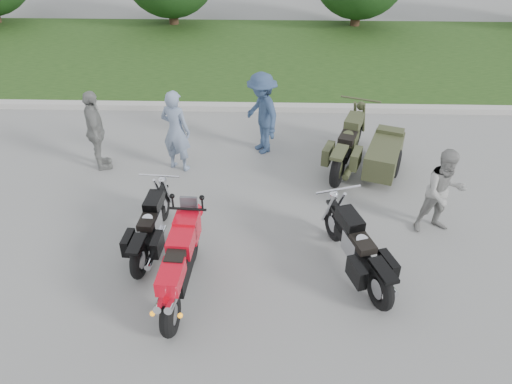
{
  "coord_description": "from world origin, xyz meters",
  "views": [
    {
      "loc": [
        0.75,
        -6.14,
        5.6
      ],
      "look_at": [
        0.55,
        0.94,
        0.8
      ],
      "focal_mm": 35.0,
      "sensor_mm": 36.0,
      "label": 1
    }
  ],
  "objects_px": {
    "cruiser_left": "(150,229)",
    "person_denim": "(262,113)",
    "cruiser_sidecar": "(369,152)",
    "person_grey": "(444,192)",
    "sportbike_red": "(180,265)",
    "cruiser_right": "(359,251)",
    "person_stripe": "(176,131)",
    "person_back": "(96,131)"
  },
  "relations": [
    {
      "from": "cruiser_right",
      "to": "cruiser_sidecar",
      "type": "height_order",
      "value": "cruiser_sidecar"
    },
    {
      "from": "cruiser_sidecar",
      "to": "person_grey",
      "type": "distance_m",
      "value": 2.21
    },
    {
      "from": "sportbike_red",
      "to": "cruiser_sidecar",
      "type": "height_order",
      "value": "sportbike_red"
    },
    {
      "from": "person_grey",
      "to": "sportbike_red",
      "type": "bearing_deg",
      "value": -168.25
    },
    {
      "from": "cruiser_sidecar",
      "to": "person_denim",
      "type": "relative_size",
      "value": 1.34
    },
    {
      "from": "person_stripe",
      "to": "person_denim",
      "type": "height_order",
      "value": "person_denim"
    },
    {
      "from": "sportbike_red",
      "to": "person_stripe",
      "type": "relative_size",
      "value": 1.22
    },
    {
      "from": "cruiser_left",
      "to": "cruiser_sidecar",
      "type": "height_order",
      "value": "cruiser_sidecar"
    },
    {
      "from": "cruiser_right",
      "to": "person_denim",
      "type": "bearing_deg",
      "value": 93.68
    },
    {
      "from": "cruiser_left",
      "to": "person_back",
      "type": "distance_m",
      "value": 3.13
    },
    {
      "from": "cruiser_right",
      "to": "person_stripe",
      "type": "bearing_deg",
      "value": 118.44
    },
    {
      "from": "cruiser_sidecar",
      "to": "person_back",
      "type": "relative_size",
      "value": 1.42
    },
    {
      "from": "cruiser_sidecar",
      "to": "person_grey",
      "type": "bearing_deg",
      "value": -44.87
    },
    {
      "from": "sportbike_red",
      "to": "cruiser_right",
      "type": "bearing_deg",
      "value": 14.91
    },
    {
      "from": "person_grey",
      "to": "person_back",
      "type": "xyz_separation_m",
      "value": [
        -6.6,
        1.98,
        0.06
      ]
    },
    {
      "from": "cruiser_sidecar",
      "to": "person_back",
      "type": "distance_m",
      "value": 5.69
    },
    {
      "from": "person_back",
      "to": "cruiser_left",
      "type": "bearing_deg",
      "value": -168.84
    },
    {
      "from": "cruiser_right",
      "to": "person_denim",
      "type": "distance_m",
      "value": 4.32
    },
    {
      "from": "sportbike_red",
      "to": "person_denim",
      "type": "xyz_separation_m",
      "value": [
        1.12,
        4.53,
        0.32
      ]
    },
    {
      "from": "cruiser_left",
      "to": "person_back",
      "type": "height_order",
      "value": "person_back"
    },
    {
      "from": "cruiser_left",
      "to": "person_stripe",
      "type": "bearing_deg",
      "value": 93.34
    },
    {
      "from": "cruiser_left",
      "to": "cruiser_sidecar",
      "type": "xyz_separation_m",
      "value": [
        4.04,
        2.64,
        0.05
      ]
    },
    {
      "from": "cruiser_sidecar",
      "to": "person_stripe",
      "type": "relative_size",
      "value": 1.39
    },
    {
      "from": "cruiser_sidecar",
      "to": "person_grey",
      "type": "relative_size",
      "value": 1.53
    },
    {
      "from": "sportbike_red",
      "to": "cruiser_sidecar",
      "type": "bearing_deg",
      "value": 51.21
    },
    {
      "from": "cruiser_sidecar",
      "to": "person_stripe",
      "type": "height_order",
      "value": "person_stripe"
    },
    {
      "from": "sportbike_red",
      "to": "cruiser_left",
      "type": "relative_size",
      "value": 1.03
    },
    {
      "from": "cruiser_sidecar",
      "to": "person_grey",
      "type": "xyz_separation_m",
      "value": [
        0.93,
        -1.98,
        0.34
      ]
    },
    {
      "from": "person_stripe",
      "to": "sportbike_red",
      "type": "bearing_deg",
      "value": 120.65
    },
    {
      "from": "person_stripe",
      "to": "person_grey",
      "type": "distance_m",
      "value": 5.32
    },
    {
      "from": "sportbike_red",
      "to": "cruiser_left",
      "type": "xyz_separation_m",
      "value": [
        -0.68,
        1.07,
        -0.19
      ]
    },
    {
      "from": "sportbike_red",
      "to": "person_grey",
      "type": "relative_size",
      "value": 1.35
    },
    {
      "from": "person_stripe",
      "to": "person_back",
      "type": "distance_m",
      "value": 1.67
    },
    {
      "from": "cruiser_right",
      "to": "cruiser_sidecar",
      "type": "relative_size",
      "value": 0.91
    },
    {
      "from": "cruiser_left",
      "to": "person_back",
      "type": "relative_size",
      "value": 1.21
    },
    {
      "from": "cruiser_sidecar",
      "to": "person_denim",
      "type": "distance_m",
      "value": 2.44
    },
    {
      "from": "person_denim",
      "to": "person_back",
      "type": "xyz_separation_m",
      "value": [
        -3.42,
        -0.83,
        -0.05
      ]
    },
    {
      "from": "cruiser_left",
      "to": "person_denim",
      "type": "bearing_deg",
      "value": 66.77
    },
    {
      "from": "cruiser_sidecar",
      "to": "person_denim",
      "type": "xyz_separation_m",
      "value": [
        -2.25,
        0.82,
        0.46
      ]
    },
    {
      "from": "cruiser_right",
      "to": "cruiser_sidecar",
      "type": "bearing_deg",
      "value": 60.19
    },
    {
      "from": "person_grey",
      "to": "person_denim",
      "type": "relative_size",
      "value": 0.87
    },
    {
      "from": "cruiser_right",
      "to": "person_grey",
      "type": "xyz_separation_m",
      "value": [
        1.57,
        1.18,
        0.35
      ]
    }
  ]
}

